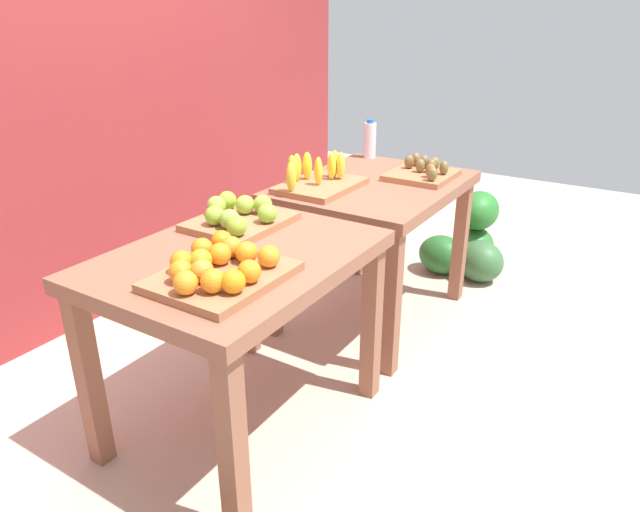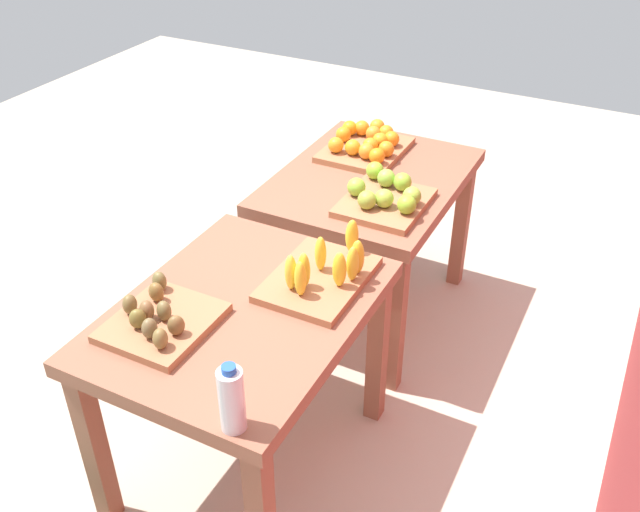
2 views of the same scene
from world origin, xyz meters
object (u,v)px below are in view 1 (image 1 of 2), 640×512
at_px(water_bottle, 370,140).
at_px(orange_bin, 219,269).
at_px(display_table_right, 374,203).
at_px(banana_crate, 318,179).
at_px(apple_bin, 239,216).
at_px(kiwi_bin, 423,172).
at_px(display_table_left, 238,280).
at_px(watermelon_pile, 469,243).

bearing_deg(water_bottle, orange_bin, -167.67).
distance_m(display_table_right, banana_crate, 0.36).
height_order(banana_crate, water_bottle, water_bottle).
distance_m(apple_bin, kiwi_bin, 1.16).
xyz_separation_m(display_table_left, apple_bin, (0.22, 0.17, 0.16)).
bearing_deg(water_bottle, kiwi_bin, -119.54).
xyz_separation_m(apple_bin, banana_crate, (0.64, 0.02, 0.00)).
bearing_deg(watermelon_pile, display_table_right, 163.64).
distance_m(display_table_left, banana_crate, 0.90).
xyz_separation_m(display_table_right, kiwi_bin, (0.21, -0.18, 0.15)).
bearing_deg(banana_crate, kiwi_bin, -38.32).
relative_size(display_table_left, apple_bin, 2.55).
relative_size(water_bottle, watermelon_pile, 0.38).
xyz_separation_m(banana_crate, water_bottle, (0.73, 0.09, 0.06)).
bearing_deg(kiwi_bin, display_table_right, 139.01).
relative_size(kiwi_bin, water_bottle, 1.57).
height_order(display_table_left, watermelon_pile, display_table_left).
height_order(apple_bin, banana_crate, banana_crate).
xyz_separation_m(orange_bin, watermelon_pile, (2.24, -0.15, -0.64)).
distance_m(orange_bin, water_bottle, 1.85).
bearing_deg(apple_bin, banana_crate, 1.74).
height_order(display_table_left, water_bottle, water_bottle).
relative_size(display_table_left, water_bottle, 4.55).
bearing_deg(kiwi_bin, apple_bin, 162.53).
xyz_separation_m(display_table_left, kiwi_bin, (1.33, -0.18, 0.15)).
height_order(banana_crate, kiwi_bin, banana_crate).
relative_size(banana_crate, kiwi_bin, 1.25).
bearing_deg(water_bottle, apple_bin, -175.32).
bearing_deg(orange_bin, banana_crate, 15.64).
height_order(orange_bin, banana_crate, banana_crate).
distance_m(apple_bin, watermelon_pile, 1.95).
relative_size(orange_bin, banana_crate, 0.99).
relative_size(orange_bin, watermelon_pile, 0.75).
distance_m(display_table_right, apple_bin, 0.93).
relative_size(apple_bin, banana_crate, 0.91).
bearing_deg(display_table_right, watermelon_pile, -16.36).
relative_size(display_table_right, apple_bin, 2.55).
bearing_deg(display_table_left, kiwi_bin, -7.76).
height_order(display_table_left, display_table_right, same).
bearing_deg(orange_bin, water_bottle, 12.33).
height_order(orange_bin, water_bottle, water_bottle).
height_order(apple_bin, water_bottle, water_bottle).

